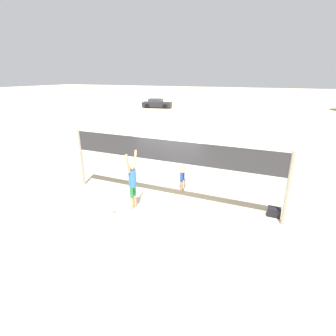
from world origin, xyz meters
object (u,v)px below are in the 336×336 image
(gear_bag, at_px, (274,212))
(parked_car_near, at_px, (157,104))
(player_spiker, at_px, (132,180))
(volleyball_net, at_px, (168,156))
(volleyball, at_px, (112,210))
(player_blocker, at_px, (183,165))

(gear_bag, xyz_separation_m, parked_car_near, (-17.87, 26.97, 0.45))
(player_spiker, relative_size, parked_car_near, 0.47)
(volleyball_net, relative_size, volleyball, 36.29)
(volleyball, bearing_deg, parked_car_near, 113.31)
(gear_bag, bearing_deg, volleyball, -158.31)
(volleyball_net, relative_size, player_blocker, 3.75)
(volleyball_net, distance_m, gear_bag, 4.25)
(player_blocker, relative_size, parked_car_near, 0.49)
(volleyball, xyz_separation_m, parked_car_near, (-12.53, 29.09, 0.48))
(parked_car_near, bearing_deg, volleyball, -79.96)
(volleyball, bearing_deg, gear_bag, 21.69)
(volleyball_net, xyz_separation_m, gear_bag, (3.86, 0.49, -1.70))
(player_spiker, relative_size, gear_bag, 4.84)
(player_spiker, height_order, gear_bag, player_spiker)
(volleyball_net, height_order, player_blocker, volleyball_net)
(player_spiker, xyz_separation_m, gear_bag, (4.81, 1.51, -1.00))
(player_spiker, xyz_separation_m, parked_car_near, (-13.07, 28.48, -0.55))
(volleyball_net, height_order, gear_bag, volleyball_net)
(volleyball, relative_size, gear_bag, 0.52)
(volleyball, relative_size, parked_car_near, 0.05)
(player_spiker, distance_m, parked_car_near, 31.34)
(volleyball_net, relative_size, player_spiker, 3.88)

